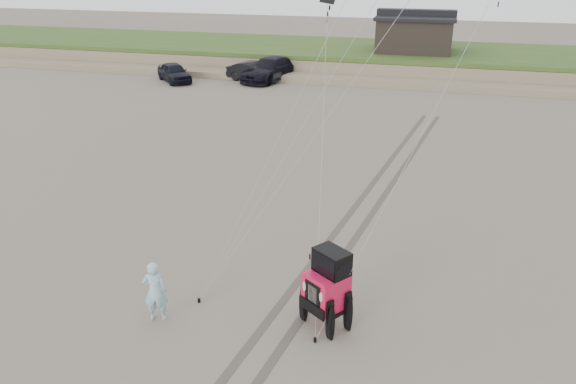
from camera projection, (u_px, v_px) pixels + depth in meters
The scene contains 11 objects.
ground at pixel (250, 320), 15.33m from camera, with size 160.00×160.00×0.00m, color #6B6054.
dune_ridge at pixel (389, 60), 48.34m from camera, with size 160.00×14.25×1.73m.
cabin at pixel (415, 32), 46.47m from camera, with size 6.40×5.40×3.35m.
truck_a at pixel (174, 72), 43.74m from camera, with size 1.71×4.25×1.45m, color black.
truck_b at pixel (254, 72), 43.94m from camera, with size 1.54×4.41×1.45m, color black.
truck_c at pixel (270, 69), 44.17m from camera, with size 2.46×6.05×1.76m, color black.
jeep at pixel (326, 297), 14.76m from camera, with size 2.07×4.79×1.79m, color #DF1542, non-canonical shape.
man at pixel (155, 291), 15.01m from camera, with size 0.65×0.43×1.78m, color #8DCEDA.
stake_main at pixel (199, 300), 16.08m from camera, with size 0.08×0.08×0.12m, color black.
stake_aux at pixel (315, 340), 14.43m from camera, with size 0.08×0.08×0.12m, color black.
tire_tracks at pixel (364, 209), 21.96m from camera, with size 5.22×29.74×0.01m.
Camera 1 is at (4.32, -12.04, 9.21)m, focal length 35.00 mm.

